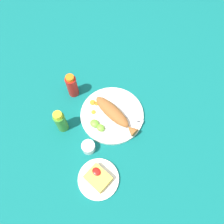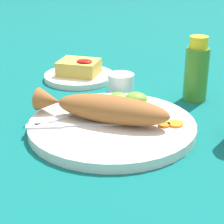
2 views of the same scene
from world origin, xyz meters
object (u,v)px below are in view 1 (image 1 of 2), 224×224
(main_plate, at_px, (112,115))
(hot_sauce_bottle_green, at_px, (61,121))
(fried_fish, at_px, (114,114))
(hot_sauce_bottle_red, at_px, (72,86))
(salt_cup, at_px, (88,147))
(fork_near, at_px, (128,117))
(fork_far, at_px, (124,125))
(side_plate_fries, at_px, (98,179))

(main_plate, bearing_deg, hot_sauce_bottle_green, 57.10)
(fried_fish, relative_size, hot_sauce_bottle_red, 1.87)
(hot_sauce_bottle_red, relative_size, salt_cup, 2.32)
(main_plate, xyz_separation_m, hot_sauce_bottle_green, (0.13, 0.21, 0.06))
(fork_near, bearing_deg, hot_sauce_bottle_red, 173.20)
(fried_fish, relative_size, hot_sauce_bottle_green, 1.87)
(hot_sauce_bottle_red, bearing_deg, fork_far, -174.81)
(side_plate_fries, bearing_deg, fried_fish, -61.07)
(fried_fish, distance_m, hot_sauce_bottle_red, 0.26)
(fork_near, height_order, side_plate_fries, fork_near)
(fork_far, height_order, salt_cup, salt_cup)
(salt_cup, bearing_deg, fork_far, -103.72)
(hot_sauce_bottle_red, xyz_separation_m, hot_sauce_bottle_green, (-0.11, 0.17, -0.00))
(main_plate, height_order, hot_sauce_bottle_red, hot_sauce_bottle_red)
(main_plate, distance_m, fork_far, 0.08)
(fried_fish, xyz_separation_m, fork_far, (-0.07, 0.01, -0.02))
(main_plate, height_order, fork_far, fork_far)
(fork_far, relative_size, hot_sauce_bottle_green, 1.05)
(hot_sauce_bottle_green, height_order, side_plate_fries, hot_sauce_bottle_green)
(main_plate, height_order, side_plate_fries, main_plate)
(hot_sauce_bottle_green, distance_m, side_plate_fries, 0.31)
(fried_fish, bearing_deg, side_plate_fries, 123.26)
(fried_fish, height_order, side_plate_fries, fried_fish)
(fried_fish, relative_size, salt_cup, 4.34)
(side_plate_fries, bearing_deg, hot_sauce_bottle_green, -12.21)
(salt_cup, distance_m, side_plate_fries, 0.15)
(main_plate, bearing_deg, fork_near, -150.40)
(hot_sauce_bottle_green, bearing_deg, fork_near, -129.55)
(fork_near, xyz_separation_m, hot_sauce_bottle_green, (0.20, 0.25, 0.05))
(hot_sauce_bottle_red, bearing_deg, hot_sauce_bottle_green, 121.64)
(fork_far, distance_m, salt_cup, 0.20)
(hot_sauce_bottle_red, distance_m, side_plate_fries, 0.47)
(hot_sauce_bottle_red, xyz_separation_m, salt_cup, (-0.28, 0.17, -0.05))
(salt_cup, bearing_deg, fork_near, -98.01)
(fork_near, distance_m, fork_far, 0.05)
(fried_fish, distance_m, salt_cup, 0.20)
(main_plate, height_order, hot_sauce_bottle_green, hot_sauce_bottle_green)
(fork_far, bearing_deg, hot_sauce_bottle_green, 172.70)
(fork_near, xyz_separation_m, side_plate_fries, (-0.10, 0.31, -0.01))
(fried_fish, distance_m, hot_sauce_bottle_green, 0.26)
(fork_near, distance_m, salt_cup, 0.24)
(main_plate, distance_m, fried_fish, 0.04)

